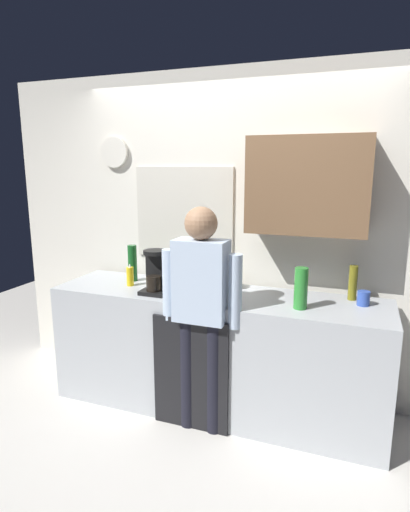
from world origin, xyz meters
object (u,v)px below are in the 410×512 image
(potted_plant, at_px, (200,272))
(dish_soap, at_px, (130,276))
(bottle_clear_soda, at_px, (301,288))
(person_at_sink, at_px, (201,302))
(bottle_olive_oil, at_px, (353,283))
(bottle_green_wine, at_px, (133,263))
(cup_blue_mug, at_px, (363,298))
(storage_canister, at_px, (190,284))
(coffee_maker, at_px, (157,273))
(mixing_bowl, at_px, (228,282))

(potted_plant, distance_m, dish_soap, 0.57)
(bottle_clear_soda, xyz_separation_m, person_at_sink, (-0.64, -0.19, -0.11))
(bottle_olive_oil, height_order, bottle_green_wine, bottle_green_wine)
(bottle_clear_soda, distance_m, person_at_sink, 0.67)
(cup_blue_mug, height_order, dish_soap, dish_soap)
(bottle_clear_soda, xyz_separation_m, storage_canister, (-0.80, 0.01, -0.05))
(bottle_clear_soda, relative_size, bottle_olive_oil, 1.12)
(bottle_clear_soda, bearing_deg, person_at_sink, -163.78)
(coffee_maker, height_order, bottle_olive_oil, coffee_maker)
(coffee_maker, bearing_deg, cup_blue_mug, 8.53)
(cup_blue_mug, distance_m, dish_soap, 1.75)
(bottle_green_wine, xyz_separation_m, mixing_bowl, (0.80, 0.09, -0.11))
(mixing_bowl, height_order, potted_plant, potted_plant)
(mixing_bowl, distance_m, dish_soap, 0.78)
(cup_blue_mug, height_order, potted_plant, potted_plant)
(coffee_maker, xyz_separation_m, cup_blue_mug, (1.46, 0.22, -0.10))
(mixing_bowl, bearing_deg, dish_soap, -162.72)
(bottle_clear_soda, height_order, storage_canister, bottle_clear_soda)
(bottle_olive_oil, bearing_deg, coffee_maker, -166.84)
(bottle_clear_soda, relative_size, potted_plant, 1.22)
(bottle_clear_soda, height_order, mixing_bowl, bottle_clear_soda)
(bottle_clear_soda, xyz_separation_m, cup_blue_mug, (0.40, 0.22, -0.09))
(dish_soap, relative_size, storage_canister, 1.06)
(mixing_bowl, distance_m, person_at_sink, 0.50)
(potted_plant, distance_m, person_at_sink, 0.43)
(coffee_maker, relative_size, dish_soap, 1.83)
(bottle_olive_oil, bearing_deg, person_at_sink, -152.16)
(bottle_olive_oil, height_order, storage_canister, bottle_olive_oil)
(mixing_bowl, height_order, dish_soap, dish_soap)
(bottle_green_wine, bearing_deg, bottle_clear_soda, -9.03)
(potted_plant, bearing_deg, bottle_olive_oil, 5.92)
(coffee_maker, relative_size, person_at_sink, 0.21)
(potted_plant, bearing_deg, dish_soap, -167.90)
(coffee_maker, relative_size, bottle_clear_soda, 1.18)
(storage_canister, bearing_deg, bottle_green_wine, 160.78)
(mixing_bowl, height_order, person_at_sink, person_at_sink)
(coffee_maker, height_order, dish_soap, coffee_maker)
(potted_plant, bearing_deg, bottle_green_wine, 178.30)
(person_at_sink, bearing_deg, bottle_olive_oil, 37.70)
(coffee_maker, relative_size, potted_plant, 1.43)
(coffee_maker, height_order, cup_blue_mug, coffee_maker)
(bottle_green_wine, height_order, dish_soap, bottle_green_wine)
(person_at_sink, bearing_deg, bottle_clear_soda, 26.08)
(cup_blue_mug, bearing_deg, bottle_green_wine, 179.78)
(bottle_clear_soda, bearing_deg, bottle_green_wine, 170.97)
(coffee_maker, bearing_deg, person_at_sink, -23.30)
(storage_canister, distance_m, person_at_sink, 0.26)
(coffee_maker, bearing_deg, potted_plant, 37.69)
(bottle_green_wine, height_order, storage_canister, bottle_green_wine)
(bottle_clear_soda, bearing_deg, dish_soap, 176.34)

